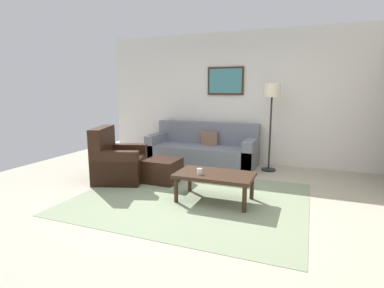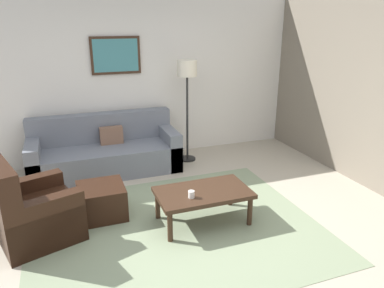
{
  "view_description": "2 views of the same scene",
  "coord_description": "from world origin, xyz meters",
  "px_view_note": "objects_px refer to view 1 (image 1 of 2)",
  "views": [
    {
      "loc": [
        1.59,
        -3.96,
        1.59
      ],
      "look_at": [
        -0.06,
        0.21,
        0.78
      ],
      "focal_mm": 28.31,
      "sensor_mm": 36.0,
      "label": 1
    },
    {
      "loc": [
        -1.08,
        -3.5,
        2.31
      ],
      "look_at": [
        0.37,
        0.46,
        0.85
      ],
      "focal_mm": 33.66,
      "sensor_mm": 36.0,
      "label": 2
    }
  ],
  "objects_px": {
    "framed_artwork": "(225,81)",
    "lamp_standing": "(272,99)",
    "cup": "(200,171)",
    "armchair_leather": "(116,164)",
    "coffee_table": "(215,177)",
    "couch_main": "(204,150)",
    "ottoman": "(163,170)"
  },
  "relations": [
    {
      "from": "cup",
      "to": "framed_artwork",
      "type": "distance_m",
      "value": 2.93
    },
    {
      "from": "ottoman",
      "to": "lamp_standing",
      "type": "xyz_separation_m",
      "value": [
        1.63,
        1.43,
        1.21
      ]
    },
    {
      "from": "ottoman",
      "to": "cup",
      "type": "relative_size",
      "value": 6.79
    },
    {
      "from": "lamp_standing",
      "to": "framed_artwork",
      "type": "distance_m",
      "value": 1.21
    },
    {
      "from": "cup",
      "to": "lamp_standing",
      "type": "distance_m",
      "value": 2.42
    },
    {
      "from": "couch_main",
      "to": "framed_artwork",
      "type": "distance_m",
      "value": 1.57
    },
    {
      "from": "lamp_standing",
      "to": "armchair_leather",
      "type": "bearing_deg",
      "value": -145.02
    },
    {
      "from": "ottoman",
      "to": "armchair_leather",
      "type": "bearing_deg",
      "value": -161.71
    },
    {
      "from": "framed_artwork",
      "to": "lamp_standing",
      "type": "bearing_deg",
      "value": -24.56
    },
    {
      "from": "ottoman",
      "to": "cup",
      "type": "bearing_deg",
      "value": -36.03
    },
    {
      "from": "ottoman",
      "to": "coffee_table",
      "type": "xyz_separation_m",
      "value": [
        1.12,
        -0.56,
        0.16
      ]
    },
    {
      "from": "ottoman",
      "to": "cup",
      "type": "xyz_separation_m",
      "value": [
        0.93,
        -0.68,
        0.25
      ]
    },
    {
      "from": "coffee_table",
      "to": "cup",
      "type": "distance_m",
      "value": 0.24
    },
    {
      "from": "couch_main",
      "to": "ottoman",
      "type": "xyz_separation_m",
      "value": [
        -0.23,
        -1.49,
        -0.1
      ]
    },
    {
      "from": "armchair_leather",
      "to": "lamp_standing",
      "type": "height_order",
      "value": "lamp_standing"
    },
    {
      "from": "coffee_table",
      "to": "cup",
      "type": "height_order",
      "value": "cup"
    },
    {
      "from": "cup",
      "to": "lamp_standing",
      "type": "relative_size",
      "value": 0.05
    },
    {
      "from": "cup",
      "to": "framed_artwork",
      "type": "relative_size",
      "value": 0.1
    },
    {
      "from": "couch_main",
      "to": "cup",
      "type": "height_order",
      "value": "couch_main"
    },
    {
      "from": "ottoman",
      "to": "coffee_table",
      "type": "distance_m",
      "value": 1.26
    },
    {
      "from": "armchair_leather",
      "to": "coffee_table",
      "type": "distance_m",
      "value": 1.93
    },
    {
      "from": "armchair_leather",
      "to": "framed_artwork",
      "type": "xyz_separation_m",
      "value": [
        1.36,
        2.17,
        1.46
      ]
    },
    {
      "from": "cup",
      "to": "armchair_leather",
      "type": "bearing_deg",
      "value": 166.32
    },
    {
      "from": "coffee_table",
      "to": "framed_artwork",
      "type": "height_order",
      "value": "framed_artwork"
    },
    {
      "from": "coffee_table",
      "to": "ottoman",
      "type": "bearing_deg",
      "value": 153.34
    },
    {
      "from": "coffee_table",
      "to": "lamp_standing",
      "type": "height_order",
      "value": "lamp_standing"
    },
    {
      "from": "couch_main",
      "to": "ottoman",
      "type": "bearing_deg",
      "value": -98.97
    },
    {
      "from": "ottoman",
      "to": "cup",
      "type": "height_order",
      "value": "cup"
    },
    {
      "from": "coffee_table",
      "to": "framed_artwork",
      "type": "xyz_separation_m",
      "value": [
        -0.55,
        2.47,
        1.41
      ]
    },
    {
      "from": "armchair_leather",
      "to": "framed_artwork",
      "type": "height_order",
      "value": "framed_artwork"
    },
    {
      "from": "couch_main",
      "to": "framed_artwork",
      "type": "xyz_separation_m",
      "value": [
        0.34,
        0.42,
        1.47
      ]
    },
    {
      "from": "armchair_leather",
      "to": "ottoman",
      "type": "relative_size",
      "value": 1.8
    }
  ]
}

